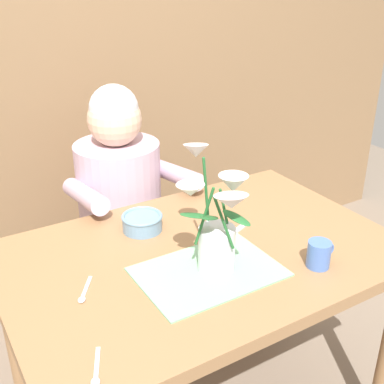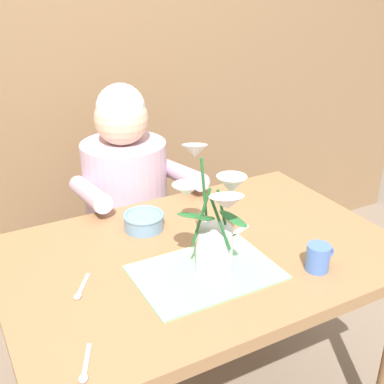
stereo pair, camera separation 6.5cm
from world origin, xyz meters
name	(u,v)px [view 1 (the left image)]	position (x,y,z in m)	size (l,w,h in m)	color
wood_panel_backdrop	(73,38)	(0.00, 1.05, 1.25)	(4.00, 0.10, 2.50)	brown
dining_table	(202,276)	(0.00, 0.00, 0.64)	(1.20, 0.80, 0.74)	olive
seated_person	(122,220)	(-0.01, 0.62, 0.56)	(0.45, 0.47, 1.14)	#4C4C56
striped_placemat	(208,272)	(-0.05, -0.11, 0.74)	(0.40, 0.28, 0.01)	#7AB289
flower_vase	(217,224)	(-0.02, -0.11, 0.89)	(0.25, 0.30, 0.36)	silver
ceramic_bowl	(142,222)	(-0.10, 0.21, 0.77)	(0.14, 0.14, 0.06)	#6689A8
dinner_knife	(230,235)	(0.12, 0.03, 0.74)	(0.19, 0.02, 0.01)	silver
coffee_cup	(319,254)	(0.24, -0.25, 0.78)	(0.09, 0.07, 0.08)	#476BB7
spoon_0	(96,373)	(-0.46, -0.31, 0.74)	(0.06, 0.11, 0.01)	silver
spoon_1	(84,294)	(-0.39, -0.03, 0.74)	(0.08, 0.11, 0.01)	silver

